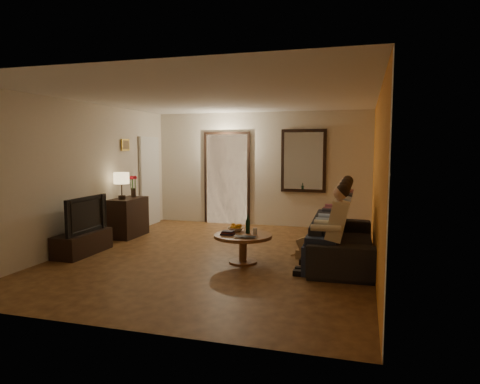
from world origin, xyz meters
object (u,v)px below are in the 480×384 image
(person_a, at_px, (333,234))
(person_d, at_px, (340,215))
(sofa, at_px, (343,239))
(person_c, at_px, (338,220))
(dresser, at_px, (128,217))
(tv_stand, at_px, (82,243))
(bowl, at_px, (236,229))
(coffee_table, at_px, (243,249))
(dog, at_px, (312,242))
(person_b, at_px, (336,227))
(table_lamp, at_px, (122,186))
(wine_bottle, at_px, (248,224))
(tv, at_px, (81,215))
(laptop, at_px, (244,238))

(person_a, distance_m, person_d, 1.80)
(sofa, xyz_separation_m, person_c, (-0.10, 0.30, 0.25))
(dresser, distance_m, person_d, 4.17)
(tv_stand, height_order, bowl, bowl)
(bowl, bearing_deg, person_d, 37.86)
(coffee_table, bearing_deg, tv_stand, -175.38)
(person_c, bearing_deg, tv_stand, -165.62)
(person_d, xyz_separation_m, coffee_table, (-1.39, -1.44, -0.38))
(sofa, height_order, dog, sofa)
(person_b, distance_m, person_d, 1.20)
(table_lamp, bearing_deg, wine_bottle, -18.49)
(tv, height_order, person_a, person_a)
(table_lamp, height_order, bowl, table_lamp)
(coffee_table, bearing_deg, wine_bottle, 63.43)
(sofa, relative_size, person_b, 1.99)
(laptop, bearing_deg, tv, 179.78)
(tv_stand, bearing_deg, sofa, 10.20)
(tv_stand, relative_size, bowl, 4.29)
(tv_stand, distance_m, person_c, 4.32)
(sofa, xyz_separation_m, person_d, (-0.10, 0.90, 0.25))
(person_a, height_order, person_c, same)
(table_lamp, bearing_deg, tv_stand, -90.00)
(wine_bottle, bearing_deg, tv_stand, -173.45)
(tv, relative_size, bowl, 4.08)
(tv_stand, relative_size, person_a, 0.93)
(table_lamp, height_order, laptop, table_lamp)
(sofa, height_order, bowl, sofa)
(dog, height_order, wine_bottle, wine_bottle)
(person_d, bearing_deg, table_lamp, -174.49)
(person_a, relative_size, person_b, 1.00)
(person_c, distance_m, bowl, 1.70)
(dresser, relative_size, bowl, 3.39)
(tv_stand, distance_m, laptop, 2.88)
(tv_stand, distance_m, person_a, 4.18)
(bowl, bearing_deg, dresser, 158.06)
(bowl, relative_size, wine_bottle, 0.84)
(person_d, distance_m, laptop, 2.16)
(dresser, distance_m, sofa, 4.32)
(tv_stand, relative_size, wine_bottle, 3.59)
(person_a, bearing_deg, coffee_table, 165.66)
(table_lamp, height_order, sofa, table_lamp)
(person_d, xyz_separation_m, bowl, (-1.57, -1.22, -0.12))
(dog, distance_m, coffee_table, 1.14)
(dresser, relative_size, tv, 0.83)
(table_lamp, distance_m, person_c, 4.19)
(tv, relative_size, person_b, 0.88)
(bowl, xyz_separation_m, laptop, (0.28, -0.50, -0.02))
(wine_bottle, height_order, laptop, wine_bottle)
(person_a, bearing_deg, tv, 178.17)
(person_c, height_order, wine_bottle, person_c)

